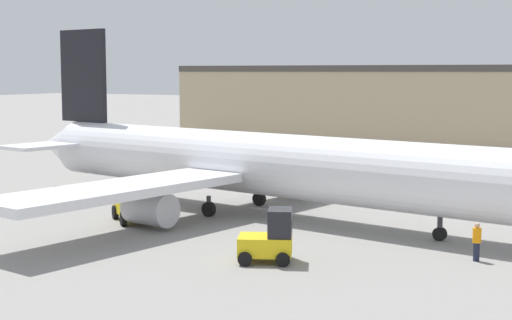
{
  "coord_description": "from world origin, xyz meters",
  "views": [
    {
      "loc": [
        22.95,
        -42.24,
        8.84
      ],
      "look_at": [
        0.0,
        0.0,
        3.38
      ],
      "focal_mm": 55.0,
      "sensor_mm": 36.0,
      "label": 1
    }
  ],
  "objects": [
    {
      "name": "airplane",
      "position": [
        -1.01,
        0.18,
        3.15
      ],
      "size": [
        41.55,
        35.33,
        11.89
      ],
      "rotation": [
        0.0,
        0.0,
        -0.18
      ],
      "color": "white",
      "rests_on": "ground_plane"
    },
    {
      "name": "ground_plane",
      "position": [
        0.0,
        0.0,
        0.0
      ],
      "size": [
        400.0,
        400.0,
        0.0
      ],
      "primitive_type": "plane",
      "color": "gray"
    },
    {
      "name": "belt_loader_truck",
      "position": [
        -5.06,
        -5.84,
        1.12
      ],
      "size": [
        3.59,
        3.43,
        2.38
      ],
      "rotation": [
        0.0,
        0.0,
        -0.7
      ],
      "color": "yellow",
      "rests_on": "ground_plane"
    },
    {
      "name": "ground_crew_worker",
      "position": [
        14.88,
        -5.78,
        0.98
      ],
      "size": [
        0.4,
        0.4,
        1.83
      ],
      "rotation": [
        0.0,
        0.0,
        5.41
      ],
      "color": "#1E2338",
      "rests_on": "ground_plane"
    },
    {
      "name": "baggage_tug",
      "position": [
        6.45,
        -10.5,
        1.11
      ],
      "size": [
        3.02,
        2.86,
        2.5
      ],
      "rotation": [
        0.0,
        0.0,
        0.42
      ],
      "color": "yellow",
      "rests_on": "ground_plane"
    }
  ]
}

